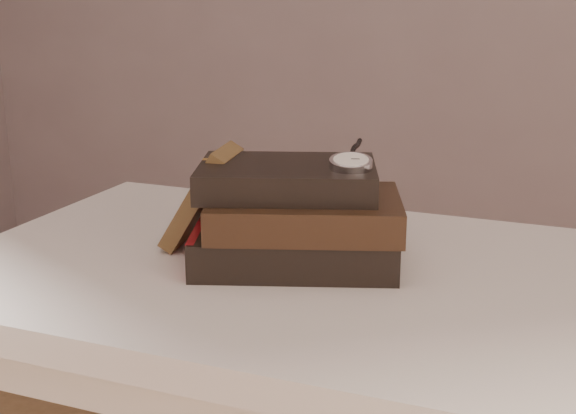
% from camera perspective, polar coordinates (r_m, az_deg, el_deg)
% --- Properties ---
extents(table, '(1.00, 0.60, 0.75)m').
position_cam_1_polar(table, '(1.06, 2.79, -9.11)').
color(table, silver).
rests_on(table, ground).
extents(book_stack, '(0.31, 0.26, 0.13)m').
position_cam_1_polar(book_stack, '(1.03, 0.60, -0.79)').
color(book_stack, black).
rests_on(book_stack, table).
extents(journal, '(0.11, 0.11, 0.14)m').
position_cam_1_polar(journal, '(1.10, -6.32, 0.76)').
color(journal, '#412E19').
rests_on(journal, table).
extents(pocket_watch, '(0.07, 0.16, 0.02)m').
position_cam_1_polar(pocket_watch, '(1.00, 4.62, 3.33)').
color(pocket_watch, silver).
rests_on(pocket_watch, book_stack).
extents(eyeglasses, '(0.14, 0.16, 0.05)m').
position_cam_1_polar(eyeglasses, '(1.12, -4.07, 1.25)').
color(eyeglasses, silver).
rests_on(eyeglasses, book_stack).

